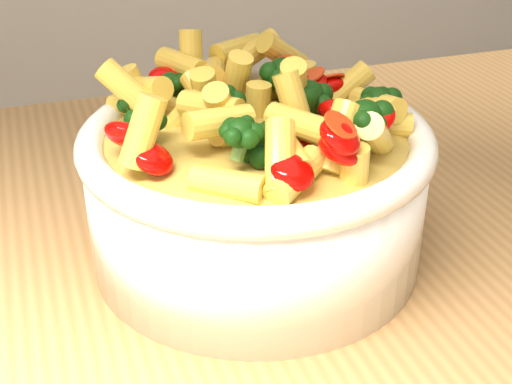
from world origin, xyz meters
name	(u,v)px	position (x,y,z in m)	size (l,w,h in m)	color
table	(381,330)	(0.00, 0.00, 0.80)	(1.20, 0.80, 0.90)	tan
serving_bowl	(256,190)	(-0.12, 0.01, 0.96)	(0.27, 0.27, 0.11)	white
pasta_salad	(256,105)	(-0.12, 0.01, 1.03)	(0.21, 0.21, 0.05)	#F2D14C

